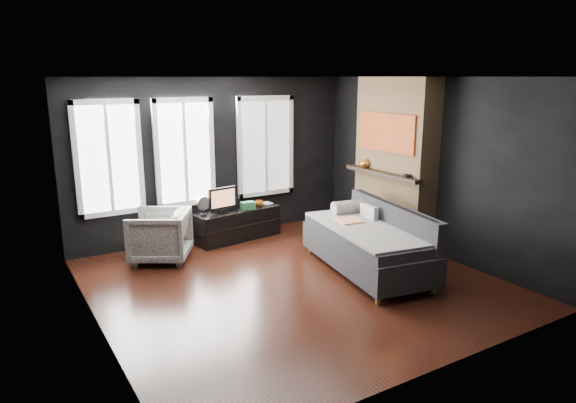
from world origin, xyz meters
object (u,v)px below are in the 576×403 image
armchair (160,233)px  mug (259,203)px  sofa (367,239)px  media_console (237,224)px  monitor (222,198)px  mantel_vase (365,162)px  book (263,198)px

armchair → mug: 1.91m
sofa → mug: bearing=111.1°
media_console → monitor: size_ratio=2.86×
mug → mantel_vase: mantel_vase is taller
mug → mantel_vase: (1.42, -1.08, 0.73)m
armchair → media_console: (1.45, 0.35, -0.17)m
sofa → book: bearing=107.6°
sofa → mantel_vase: (0.95, 1.24, 0.84)m
armchair → monitor: monitor is taller
book → mantel_vase: size_ratio=1.20×
sofa → monitor: size_ratio=4.22×
mug → mantel_vase: size_ratio=0.75×
monitor → mug: 0.71m
media_console → monitor: 0.56m
monitor → media_console: bearing=-4.5°
mug → mantel_vase: bearing=-37.1°
armchair → monitor: size_ratio=1.62×
sofa → media_console: size_ratio=1.48×
monitor → armchair: bearing=-173.2°
mug → media_console: bearing=179.8°
armchair → book: armchair is taller
sofa → book: size_ratio=10.41×
armchair → book: size_ratio=3.99×
media_console → mug: mug is taller
armchair → media_console: size_ratio=0.57×
media_console → monitor: monitor is taller
armchair → mug: (1.87, 0.35, 0.16)m
mug → book: size_ratio=0.63×
monitor → book: 0.84m
sofa → armchair: sofa is taller
media_console → mantel_vase: 2.39m
sofa → mantel_vase: bearing=62.1°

